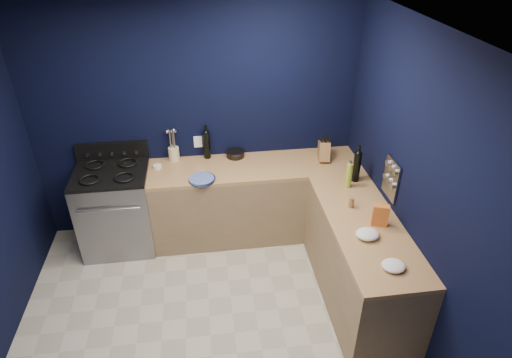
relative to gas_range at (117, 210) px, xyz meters
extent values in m
cube|color=#B5AFA0|center=(0.93, -1.42, -0.47)|extent=(3.50, 3.50, 0.02)
cube|color=silver|center=(0.93, -1.42, 2.15)|extent=(3.50, 3.50, 0.02)
cube|color=black|center=(0.93, 0.34, 0.84)|extent=(3.50, 0.02, 2.60)
cube|color=black|center=(2.69, -1.42, 0.84)|extent=(0.02, 3.50, 2.60)
cube|color=#8B7151|center=(1.53, 0.02, -0.03)|extent=(2.30, 0.63, 0.86)
cube|color=brown|center=(1.53, 0.02, 0.42)|extent=(2.30, 0.63, 0.04)
cube|color=#8B7151|center=(2.37, -1.13, -0.03)|extent=(0.63, 1.67, 0.86)
cube|color=brown|center=(2.37, -1.13, 0.42)|extent=(0.63, 1.67, 0.04)
cube|color=gray|center=(0.00, 0.00, 0.00)|extent=(0.76, 0.66, 0.92)
cube|color=black|center=(0.00, -0.32, -0.01)|extent=(0.59, 0.02, 0.42)
cube|color=black|center=(0.00, 0.00, 0.48)|extent=(0.76, 0.66, 0.03)
cube|color=black|center=(0.00, 0.30, 0.58)|extent=(0.76, 0.06, 0.20)
cube|color=gray|center=(2.67, -0.87, 0.72)|extent=(0.02, 0.28, 0.38)
cube|color=white|center=(0.93, 0.32, 0.62)|extent=(0.09, 0.02, 0.13)
cylinder|color=#425CA0|center=(0.95, -0.22, 0.46)|extent=(0.27, 0.27, 0.03)
cylinder|color=white|center=(0.48, 0.11, 0.46)|extent=(0.10, 0.10, 0.03)
cylinder|color=beige|center=(0.66, 0.27, 0.51)|extent=(0.16, 0.16, 0.15)
cylinder|color=black|center=(1.02, 0.27, 0.60)|extent=(0.09, 0.09, 0.31)
cylinder|color=black|center=(1.34, 0.25, 0.48)|extent=(0.26, 0.26, 0.08)
cube|color=brown|center=(2.30, 0.05, 0.55)|extent=(0.15, 0.26, 0.26)
cylinder|color=black|center=(2.51, -0.42, 0.60)|extent=(0.10, 0.10, 0.32)
cylinder|color=#92B02E|center=(2.39, -0.53, 0.57)|extent=(0.07, 0.07, 0.27)
cylinder|color=olive|center=(2.31, -0.87, 0.49)|extent=(0.06, 0.06, 0.10)
cylinder|color=olive|center=(2.49, -1.03, 0.49)|extent=(0.05, 0.05, 0.10)
cube|color=red|center=(2.47, -1.17, 0.54)|extent=(0.15, 0.11, 0.20)
ellipsoid|color=white|center=(2.31, -1.32, 0.48)|extent=(0.23, 0.21, 0.07)
ellipsoid|color=white|center=(2.38, -1.71, 0.47)|extent=(0.21, 0.19, 0.06)
camera|label=1|loc=(0.99, -4.03, 2.80)|focal=30.44mm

